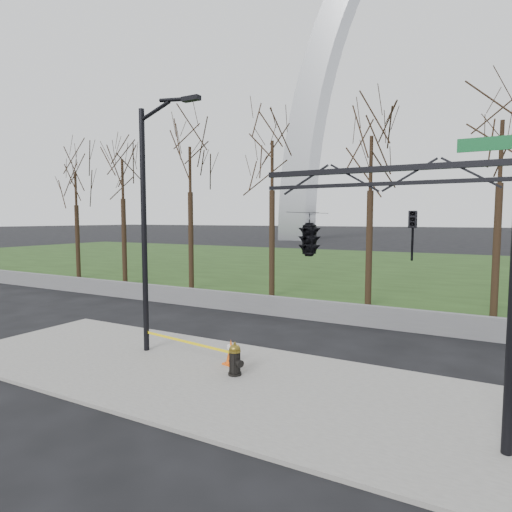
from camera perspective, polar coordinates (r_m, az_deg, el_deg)
The scene contains 11 objects.
ground at distance 12.67m, azimuth -5.07°, elevation -15.85°, with size 500.00×500.00×0.00m, color black.
sidewalk at distance 12.65m, azimuth -5.08°, elevation -15.64°, with size 18.00×6.00×0.10m, color gray.
grass_strip at distance 40.62m, azimuth 19.19°, elevation -1.66°, with size 120.00×40.00×0.06m, color #203814.
guardrail at distance 19.44m, azimuth 8.25°, elevation -7.13°, with size 60.00×0.30×0.90m, color #59595B.
gateway_arch at distance 89.58m, azimuth 25.04°, elevation 22.68°, with size 66.00×6.00×65.00m, color #B5B7BC, non-canonical shape.
tree_row at distance 25.79m, azimuth -3.44°, elevation 5.54°, with size 31.79×4.00×9.54m.
fire_hydrant at distance 12.51m, azimuth -2.78°, elevation -13.53°, with size 0.58×0.41×0.94m.
traffic_cone at distance 13.38m, azimuth -3.32°, elevation -12.50°, with size 0.48×0.48×0.77m.
street_light at distance 14.49m, azimuth -13.93°, elevation 5.59°, with size 2.39×0.23×8.21m.
traffic_signal_mast at distance 9.51m, azimuth 11.32°, elevation 2.77°, with size 5.10×2.49×6.00m.
caution_tape at distance 13.57m, azimuth -8.03°, elevation -11.60°, with size 3.81×0.70×0.47m.
Camera 1 is at (6.62, -9.83, 4.49)m, focal length 30.36 mm.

